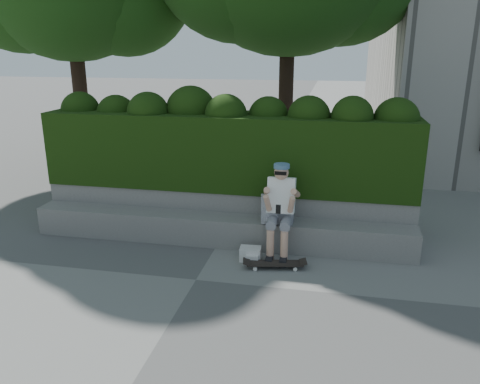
% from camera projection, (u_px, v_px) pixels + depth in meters
% --- Properties ---
extents(ground, '(80.00, 80.00, 0.00)m').
position_uv_depth(ground, '(196.00, 280.00, 6.24)').
color(ground, slate).
rests_on(ground, ground).
extents(bench_ledge, '(6.00, 0.45, 0.45)m').
position_uv_depth(bench_ledge, '(218.00, 230.00, 7.35)').
color(bench_ledge, gray).
rests_on(bench_ledge, ground).
extents(planter_wall, '(6.00, 0.50, 0.75)m').
position_uv_depth(planter_wall, '(225.00, 211.00, 7.75)').
color(planter_wall, gray).
rests_on(planter_wall, ground).
extents(hedge, '(6.00, 1.00, 1.20)m').
position_uv_depth(hedge, '(228.00, 151.00, 7.67)').
color(hedge, black).
rests_on(hedge, planter_wall).
extents(person, '(0.40, 0.76, 1.38)m').
position_uv_depth(person, '(281.00, 206.00, 6.83)').
color(person, slate).
rests_on(person, ground).
extents(skateboard, '(0.82, 0.34, 0.08)m').
position_uv_depth(skateboard, '(275.00, 264.00, 6.55)').
color(skateboard, black).
rests_on(skateboard, ground).
extents(backpack_plaid, '(0.32, 0.21, 0.44)m').
position_uv_depth(backpack_plaid, '(271.00, 209.00, 6.96)').
color(backpack_plaid, silver).
rests_on(backpack_plaid, bench_ledge).
extents(backpack_ground, '(0.32, 0.23, 0.20)m').
position_uv_depth(backpack_ground, '(250.00, 254.00, 6.80)').
color(backpack_ground, beige).
rests_on(backpack_ground, ground).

